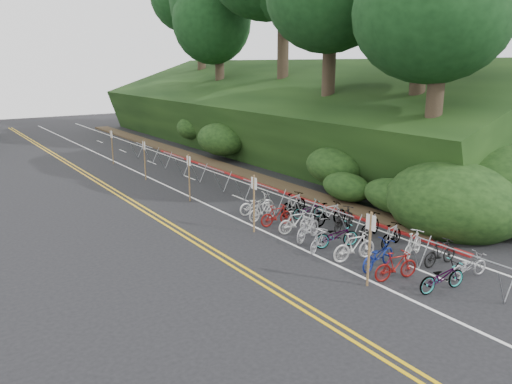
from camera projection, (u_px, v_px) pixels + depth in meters
The scene contains 11 objects.
ground at pixel (321, 274), 17.11m from camera, with size 120.00×120.00×0.00m, color black.
road_markings at pixel (199, 205), 25.52m from camera, with size 7.47×80.00×0.01m.
red_curb at pixel (259, 184), 29.80m from camera, with size 0.25×28.00×0.10m, color maroon.
embankment at pixel (284, 122), 38.76m from camera, with size 14.30×48.14×9.11m.
tree_cluster at pixel (227, 2), 37.19m from camera, with size 32.40×54.00×18.30m.
bike_rack_front at pixel (461, 260), 16.08m from camera, with size 1.14×3.33×1.17m.
bike_racks_rest at pixel (211, 173), 28.92m from camera, with size 1.14×23.00×1.17m.
signpost_near at pixel (370, 244), 15.89m from camera, with size 0.08×0.40×2.51m.
signposts_rest at pixel (165, 165), 28.26m from camera, with size 0.08×18.40×2.50m.
bike_front at pixel (319, 240), 19.17m from camera, with size 1.42×0.40×0.86m, color #9E9EA3.
bike_valet at pixel (343, 230), 20.09m from camera, with size 3.44×12.12×1.10m.
Camera 1 is at (-10.81, -11.82, 7.03)m, focal length 35.00 mm.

